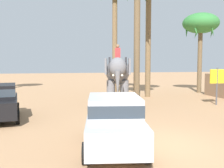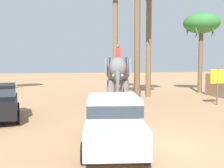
{
  "view_description": "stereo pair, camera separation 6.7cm",
  "coord_description": "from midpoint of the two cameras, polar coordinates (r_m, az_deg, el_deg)",
  "views": [
    {
      "loc": [
        -3.17,
        -8.08,
        2.75
      ],
      "look_at": [
        -0.09,
        5.54,
        1.6
      ],
      "focal_mm": 42.41,
      "sensor_mm": 36.0,
      "label": 1
    },
    {
      "loc": [
        -3.11,
        -8.09,
        2.75
      ],
      "look_at": [
        -0.09,
        5.54,
        1.6
      ],
      "focal_mm": 42.41,
      "sensor_mm": 36.0,
      "label": 2
    }
  ],
  "objects": [
    {
      "name": "elephant_with_mahout",
      "position": [
        17.47,
        1.4,
        2.21
      ],
      "size": [
        2.37,
        4.02,
        3.88
      ],
      "color": "slate",
      "rests_on": "ground"
    },
    {
      "name": "palm_tree_behind_elephant",
      "position": [
        25.4,
        18.78,
        11.94
      ],
      "size": [
        3.2,
        3.2,
        7.13
      ],
      "color": "brown",
      "rests_on": "ground"
    },
    {
      "name": "ground_plane",
      "position": [
        9.1,
        8.55,
        -12.94
      ],
      "size": [
        120.0,
        120.0,
        0.0
      ],
      "primitive_type": "plane",
      "color": "tan"
    },
    {
      "name": "signboard_yellow",
      "position": [
        18.25,
        21.89,
        1.03
      ],
      "size": [
        1.0,
        0.1,
        2.4
      ],
      "color": "#4C4C51",
      "rests_on": "ground"
    },
    {
      "name": "car_sedan_foreground",
      "position": [
        8.44,
        0.47,
        -7.76
      ],
      "size": [
        2.38,
        4.33,
        1.7
      ],
      "color": "#B7BABF",
      "rests_on": "ground"
    }
  ]
}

